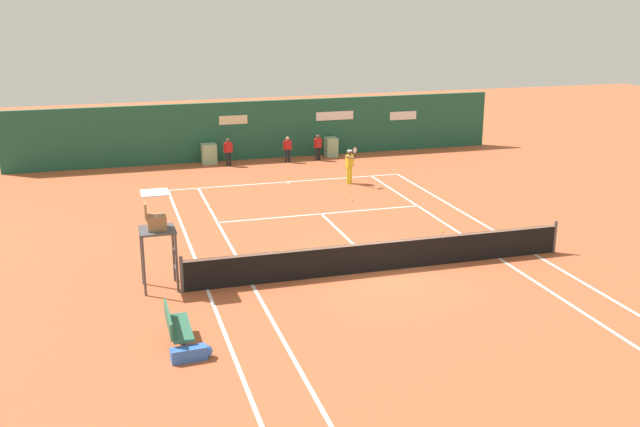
{
  "coord_description": "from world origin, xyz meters",
  "views": [
    {
      "loc": [
        -7.84,
        -19.84,
        8.08
      ],
      "look_at": [
        -0.81,
        3.86,
        0.8
      ],
      "focal_mm": 41.85,
      "sensor_mm": 36.0,
      "label": 1
    }
  ],
  "objects_px": {
    "player_on_baseline": "(350,163)",
    "ball_kid_centre_post": "(228,150)",
    "player_bench": "(176,325)",
    "equipment_bag": "(193,353)",
    "tennis_ball_near_service_line": "(210,207)",
    "ball_kid_right_post": "(288,148)",
    "tennis_ball_mid_court": "(352,200)",
    "umpire_chair": "(156,226)",
    "tennis_ball_by_sideline": "(442,231)",
    "ball_kid_left_post": "(318,146)"
  },
  "relations": [
    {
      "from": "ball_kid_centre_post",
      "to": "tennis_ball_by_sideline",
      "type": "xyz_separation_m",
      "value": [
        5.43,
        -12.66,
        -0.75
      ]
    },
    {
      "from": "umpire_chair",
      "to": "ball_kid_centre_post",
      "type": "height_order",
      "value": "umpire_chair"
    },
    {
      "from": "player_bench",
      "to": "tennis_ball_near_service_line",
      "type": "relative_size",
      "value": 23.34
    },
    {
      "from": "player_bench",
      "to": "tennis_ball_mid_court",
      "type": "bearing_deg",
      "value": 143.44
    },
    {
      "from": "ball_kid_right_post",
      "to": "equipment_bag",
      "type": "bearing_deg",
      "value": 70.69
    },
    {
      "from": "tennis_ball_near_service_line",
      "to": "tennis_ball_mid_court",
      "type": "xyz_separation_m",
      "value": [
        5.71,
        -0.55,
        0.0
      ]
    },
    {
      "from": "umpire_chair",
      "to": "tennis_ball_near_service_line",
      "type": "height_order",
      "value": "umpire_chair"
    },
    {
      "from": "tennis_ball_by_sideline",
      "to": "umpire_chair",
      "type": "bearing_deg",
      "value": -166.02
    },
    {
      "from": "ball_kid_centre_post",
      "to": "ball_kid_right_post",
      "type": "height_order",
      "value": "ball_kid_centre_post"
    },
    {
      "from": "tennis_ball_by_sideline",
      "to": "tennis_ball_mid_court",
      "type": "bearing_deg",
      "value": 109.4
    },
    {
      "from": "player_on_baseline",
      "to": "tennis_ball_mid_court",
      "type": "xyz_separation_m",
      "value": [
        -0.84,
        -2.75,
        -0.89
      ]
    },
    {
      "from": "ball_kid_left_post",
      "to": "player_bench",
      "type": "bearing_deg",
      "value": 52.9
    },
    {
      "from": "equipment_bag",
      "to": "tennis_ball_by_sideline",
      "type": "distance_m",
      "value": 12.03
    },
    {
      "from": "umpire_chair",
      "to": "tennis_ball_by_sideline",
      "type": "relative_size",
      "value": 41.83
    },
    {
      "from": "equipment_bag",
      "to": "umpire_chair",
      "type": "bearing_deg",
      "value": 94.22
    },
    {
      "from": "player_bench",
      "to": "ball_kid_centre_post",
      "type": "height_order",
      "value": "ball_kid_centre_post"
    },
    {
      "from": "player_bench",
      "to": "ball_kid_right_post",
      "type": "bearing_deg",
      "value": 158.33
    },
    {
      "from": "tennis_ball_near_service_line",
      "to": "umpire_chair",
      "type": "bearing_deg",
      "value": -108.15
    },
    {
      "from": "player_on_baseline",
      "to": "tennis_ball_near_service_line",
      "type": "height_order",
      "value": "player_on_baseline"
    },
    {
      "from": "player_bench",
      "to": "tennis_ball_by_sideline",
      "type": "distance_m",
      "value": 11.76
    },
    {
      "from": "ball_kid_right_post",
      "to": "tennis_ball_mid_court",
      "type": "height_order",
      "value": "ball_kid_right_post"
    },
    {
      "from": "player_bench",
      "to": "equipment_bag",
      "type": "bearing_deg",
      "value": 16.8
    },
    {
      "from": "tennis_ball_near_service_line",
      "to": "ball_kid_centre_post",
      "type": "bearing_deg",
      "value": 74.56
    },
    {
      "from": "tennis_ball_near_service_line",
      "to": "tennis_ball_by_sideline",
      "type": "bearing_deg",
      "value": -36.15
    },
    {
      "from": "tennis_ball_near_service_line",
      "to": "ball_kid_left_post",
      "type": "bearing_deg",
      "value": 47.79
    },
    {
      "from": "tennis_ball_by_sideline",
      "to": "player_bench",
      "type": "bearing_deg",
      "value": -147.93
    },
    {
      "from": "ball_kid_right_post",
      "to": "tennis_ball_by_sideline",
      "type": "xyz_separation_m",
      "value": [
        2.45,
        -12.66,
        -0.71
      ]
    },
    {
      "from": "ball_kid_centre_post",
      "to": "tennis_ball_mid_court",
      "type": "height_order",
      "value": "ball_kid_centre_post"
    },
    {
      "from": "equipment_bag",
      "to": "ball_kid_centre_post",
      "type": "distance_m",
      "value": 20.27
    },
    {
      "from": "player_bench",
      "to": "ball_kid_right_post",
      "type": "distance_m",
      "value": 20.34
    },
    {
      "from": "ball_kid_right_post",
      "to": "ball_kid_left_post",
      "type": "bearing_deg",
      "value": -179.24
    },
    {
      "from": "ball_kid_right_post",
      "to": "tennis_ball_near_service_line",
      "type": "height_order",
      "value": "ball_kid_right_post"
    },
    {
      "from": "ball_kid_right_post",
      "to": "tennis_ball_by_sideline",
      "type": "distance_m",
      "value": 12.92
    },
    {
      "from": "player_bench",
      "to": "ball_kid_right_post",
      "type": "relative_size",
      "value": 1.22
    },
    {
      "from": "player_bench",
      "to": "equipment_bag",
      "type": "distance_m",
      "value": 1.01
    },
    {
      "from": "ball_kid_left_post",
      "to": "tennis_ball_near_service_line",
      "type": "relative_size",
      "value": 19.36
    },
    {
      "from": "equipment_bag",
      "to": "player_on_baseline",
      "type": "relative_size",
      "value": 0.55
    },
    {
      "from": "umpire_chair",
      "to": "player_on_baseline",
      "type": "distance_m",
      "value": 13.68
    },
    {
      "from": "umpire_chair",
      "to": "ball_kid_centre_post",
      "type": "distance_m",
      "value": 15.88
    },
    {
      "from": "player_on_baseline",
      "to": "ball_kid_centre_post",
      "type": "xyz_separation_m",
      "value": [
        -4.55,
        5.04,
        -0.13
      ]
    },
    {
      "from": "equipment_bag",
      "to": "ball_kid_centre_post",
      "type": "relative_size",
      "value": 0.71
    },
    {
      "from": "ball_kid_left_post",
      "to": "tennis_ball_by_sideline",
      "type": "height_order",
      "value": "ball_kid_left_post"
    },
    {
      "from": "tennis_ball_mid_court",
      "to": "ball_kid_centre_post",
      "type": "bearing_deg",
      "value": 115.49
    },
    {
      "from": "equipment_bag",
      "to": "ball_kid_left_post",
      "type": "xyz_separation_m",
      "value": [
        8.82,
        19.81,
        0.6
      ]
    },
    {
      "from": "equipment_bag",
      "to": "tennis_ball_mid_court",
      "type": "relative_size",
      "value": 14.29
    },
    {
      "from": "player_bench",
      "to": "tennis_ball_near_service_line",
      "type": "bearing_deg",
      "value": 167.77
    },
    {
      "from": "ball_kid_left_post",
      "to": "ball_kid_right_post",
      "type": "relative_size",
      "value": 1.01
    },
    {
      "from": "ball_kid_left_post",
      "to": "tennis_ball_by_sideline",
      "type": "xyz_separation_m",
      "value": [
        0.87,
        -12.66,
        -0.72
      ]
    },
    {
      "from": "ball_kid_centre_post",
      "to": "tennis_ball_by_sideline",
      "type": "height_order",
      "value": "ball_kid_centre_post"
    },
    {
      "from": "ball_kid_left_post",
      "to": "tennis_ball_near_service_line",
      "type": "xyz_separation_m",
      "value": [
        -6.56,
        -7.24,
        -0.72
      ]
    }
  ]
}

